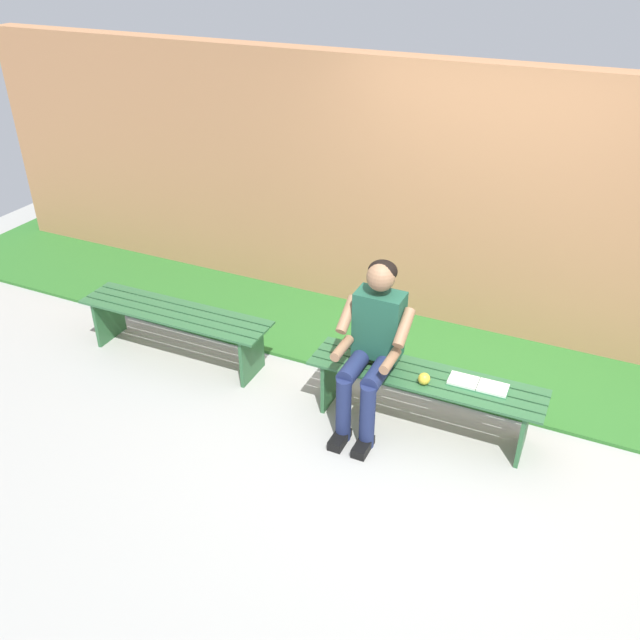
{
  "coord_description": "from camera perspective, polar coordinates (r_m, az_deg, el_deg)",
  "views": [
    {
      "loc": [
        -0.95,
        3.79,
        3.2
      ],
      "look_at": [
        0.76,
        0.15,
        0.8
      ],
      "focal_mm": 37.3,
      "sensor_mm": 36.0,
      "label": 1
    }
  ],
  "objects": [
    {
      "name": "bench_near",
      "position": [
        4.84,
        8.94,
        -5.78
      ],
      "size": [
        1.69,
        0.42,
        0.45
      ],
      "rotation": [
        0.0,
        0.0,
        0.02
      ],
      "color": "#2D6038",
      "rests_on": "ground"
    },
    {
      "name": "person_seated",
      "position": [
        4.65,
        4.51,
        -1.89
      ],
      "size": [
        0.5,
        0.69,
        1.25
      ],
      "color": "#1E513D",
      "rests_on": "ground"
    },
    {
      "name": "apple",
      "position": [
        4.67,
        8.92,
        -5.0
      ],
      "size": [
        0.09,
        0.09,
        0.09
      ],
      "primitive_type": "sphere",
      "color": "gold",
      "rests_on": "bench_near"
    },
    {
      "name": "grass_strip",
      "position": [
        6.33,
        2.89,
        0.63
      ],
      "size": [
        9.0,
        1.89,
        0.03
      ],
      "primitive_type": "cube",
      "color": "#2D6B28",
      "rests_on": "ground"
    },
    {
      "name": "brick_wall",
      "position": [
        5.95,
        9.6,
        10.28
      ],
      "size": [
        9.5,
        0.24,
        2.3
      ],
      "primitive_type": "cube",
      "color": "#B27A51",
      "rests_on": "ground"
    },
    {
      "name": "ground_plane",
      "position": [
        4.72,
        -8.17,
        -12.56
      ],
      "size": [
        10.0,
        7.0,
        0.04
      ],
      "primitive_type": "cube",
      "color": "#9E9E99"
    },
    {
      "name": "book_open",
      "position": [
        4.74,
        13.4,
        -5.42
      ],
      "size": [
        0.41,
        0.16,
        0.02
      ],
      "rotation": [
        0.0,
        0.0,
        0.02
      ],
      "color": "white",
      "rests_on": "bench_near"
    },
    {
      "name": "bench_far",
      "position": [
        5.67,
        -12.29,
        -0.18
      ],
      "size": [
        1.69,
        0.42,
        0.45
      ],
      "rotation": [
        0.0,
        0.0,
        0.02
      ],
      "color": "#2D6038",
      "rests_on": "ground"
    }
  ]
}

